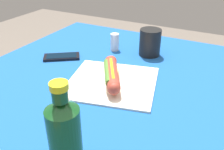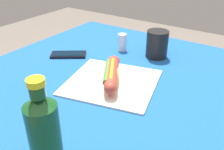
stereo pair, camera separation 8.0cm
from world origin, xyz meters
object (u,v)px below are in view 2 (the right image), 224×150
(cell_phone, at_px, (69,55))
(drinking_cup, at_px, (157,44))
(salt_shaker, at_px, (122,42))
(soda_bottle, at_px, (45,135))
(hot_dog, at_px, (112,74))

(cell_phone, bearing_deg, drinking_cup, -57.05)
(cell_phone, bearing_deg, salt_shaker, -41.34)
(soda_bottle, height_order, drinking_cup, soda_bottle)
(soda_bottle, distance_m, salt_shaker, 0.65)
(cell_phone, distance_m, soda_bottle, 0.58)
(drinking_cup, xyz_separation_m, salt_shaker, (-0.02, 0.15, -0.02))
(cell_phone, xyz_separation_m, soda_bottle, (-0.44, -0.36, 0.09))
(drinking_cup, bearing_deg, cell_phone, 122.95)
(hot_dog, distance_m, salt_shaker, 0.28)
(hot_dog, height_order, drinking_cup, drinking_cup)
(cell_phone, bearing_deg, soda_bottle, -140.86)
(hot_dog, relative_size, cell_phone, 1.32)
(drinking_cup, relative_size, salt_shaker, 1.48)
(cell_phone, height_order, drinking_cup, drinking_cup)
(drinking_cup, bearing_deg, hot_dog, 173.95)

